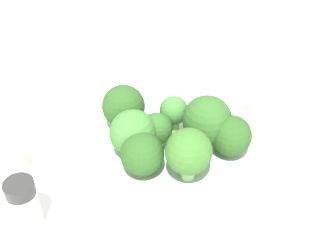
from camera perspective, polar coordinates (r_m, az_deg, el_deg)
ground_plane at (r=0.55m, az=0.00°, el=-5.31°), size 3.00×3.00×0.00m
bowl at (r=0.54m, az=0.00°, el=-3.99°), size 0.20×0.20×0.04m
broccoli_floret_0 at (r=0.48m, az=-3.09°, el=-3.53°), size 0.05×0.05×0.05m
broccoli_floret_1 at (r=0.53m, az=0.72°, el=1.74°), size 0.03×0.03×0.05m
broccoli_floret_2 at (r=0.51m, az=4.79°, el=0.68°), size 0.05×0.05×0.06m
broccoli_floret_3 at (r=0.51m, az=-1.45°, el=-0.48°), size 0.04×0.04×0.04m
broccoli_floret_4 at (r=0.50m, az=-4.27°, el=-0.91°), size 0.05×0.05×0.06m
broccoli_floret_5 at (r=0.51m, az=7.72°, el=-1.22°), size 0.04×0.04×0.05m
broccoli_floret_6 at (r=0.47m, az=2.53°, el=-3.24°), size 0.05×0.05×0.06m
broccoli_floret_7 at (r=0.54m, az=-5.48°, el=2.29°), size 0.05×0.05×0.06m
pepper_shaker at (r=0.50m, az=-17.10°, el=-9.18°), size 0.03×0.03×0.06m
almond_crumb_1 at (r=0.59m, az=-16.68°, el=-3.72°), size 0.01×0.01×0.01m
almond_crumb_2 at (r=0.65m, az=9.57°, el=2.41°), size 0.01×0.01×0.01m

